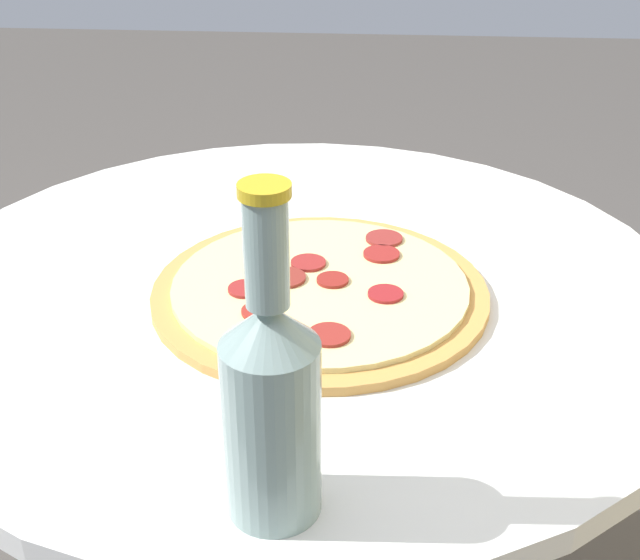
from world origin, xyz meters
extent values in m
cylinder|color=silver|center=(0.00, 0.00, 0.35)|extent=(0.07, 0.07, 0.66)
cylinder|color=silver|center=(0.00, 0.00, 0.70)|extent=(0.84, 0.84, 0.02)
cylinder|color=#C68E47|center=(0.03, 0.03, 0.71)|extent=(0.35, 0.35, 0.01)
cylinder|color=beige|center=(0.03, 0.03, 0.72)|extent=(0.31, 0.31, 0.01)
cylinder|color=maroon|center=(-0.01, 0.01, 0.73)|extent=(0.04, 0.04, 0.00)
cylinder|color=maroon|center=(0.03, 0.04, 0.73)|extent=(0.03, 0.03, 0.00)
cylinder|color=maroon|center=(0.03, -0.01, 0.73)|extent=(0.04, 0.04, 0.00)
cylinder|color=maroon|center=(-0.03, 0.09, 0.73)|extent=(0.04, 0.04, 0.00)
cylinder|color=maroon|center=(0.00, -0.04, 0.73)|extent=(0.03, 0.03, 0.00)
cylinder|color=maroon|center=(0.10, -0.03, 0.73)|extent=(0.04, 0.04, 0.00)
cylinder|color=maroon|center=(0.05, -0.05, 0.73)|extent=(0.04, 0.04, 0.00)
cylinder|color=maroon|center=(0.13, 0.04, 0.73)|extent=(0.04, 0.04, 0.00)
cylinder|color=maroon|center=(0.05, 0.09, 0.73)|extent=(0.04, 0.04, 0.00)
cylinder|color=maroon|center=(-0.07, 0.09, 0.73)|extent=(0.04, 0.04, 0.00)
cylinder|color=maroon|center=(0.15, 0.01, 0.73)|extent=(0.03, 0.03, 0.00)
cylinder|color=gray|center=(0.34, 0.01, 0.78)|extent=(0.07, 0.07, 0.14)
cone|color=gray|center=(0.34, 0.01, 0.86)|extent=(0.07, 0.07, 0.03)
cylinder|color=gray|center=(0.34, 0.01, 0.92)|extent=(0.03, 0.03, 0.08)
cylinder|color=gold|center=(0.34, 0.01, 0.96)|extent=(0.03, 0.03, 0.01)
camera|label=1|loc=(0.83, 0.08, 1.17)|focal=50.00mm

